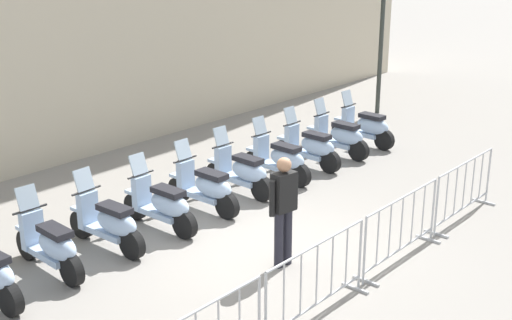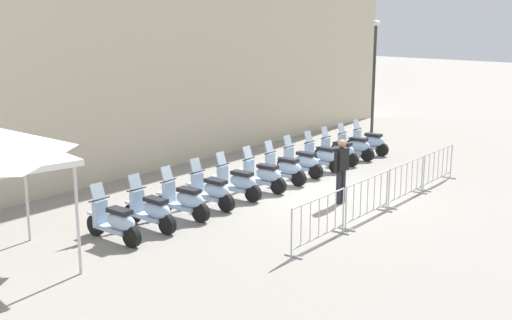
{
  "view_description": "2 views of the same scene",
  "coord_description": "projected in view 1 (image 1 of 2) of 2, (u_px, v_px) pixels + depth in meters",
  "views": [
    {
      "loc": [
        -6.43,
        -7.74,
        4.88
      ],
      "look_at": [
        1.12,
        1.67,
        0.86
      ],
      "focal_mm": 48.72,
      "sensor_mm": 36.0,
      "label": 1
    },
    {
      "loc": [
        -12.38,
        -11.0,
        4.73
      ],
      "look_at": [
        -1.62,
        1.18,
        1.11
      ],
      "focal_mm": 43.55,
      "sensor_mm": 36.0,
      "label": 2
    }
  ],
  "objects": [
    {
      "name": "motorcycle_10",
      "position": [
        339.0,
        136.0,
        15.59
      ],
      "size": [
        0.63,
        1.72,
        1.24
      ],
      "color": "black",
      "rests_on": "ground"
    },
    {
      "name": "motorcycle_7",
      "position": [
        242.0,
        172.0,
        13.33
      ],
      "size": [
        0.61,
        1.72,
        1.24
      ],
      "color": "black",
      "rests_on": "ground"
    },
    {
      "name": "motorcycle_4",
      "position": [
        109.0,
        223.0,
        11.0
      ],
      "size": [
        0.69,
        1.71,
        1.24
      ],
      "color": "black",
      "rests_on": "ground"
    },
    {
      "name": "motorcycle_3",
      "position": [
        51.0,
        245.0,
        10.22
      ],
      "size": [
        0.6,
        1.72,
        1.24
      ],
      "color": "black",
      "rests_on": "ground"
    },
    {
      "name": "barrier_segment_2",
      "position": [
        401.0,
        229.0,
        10.61
      ],
      "size": [
        2.07,
        0.78,
        1.07
      ],
      "color": "#B2B5B7",
      "rests_on": "ground"
    },
    {
      "name": "motorcycle_8",
      "position": [
        280.0,
        159.0,
        14.05
      ],
      "size": [
        0.61,
        1.72,
        1.24
      ],
      "color": "black",
      "rests_on": "ground"
    },
    {
      "name": "motorcycle_9",
      "position": [
        310.0,
        147.0,
        14.83
      ],
      "size": [
        0.63,
        1.72,
        1.24
      ],
      "color": "black",
      "rests_on": "ground"
    },
    {
      "name": "ground_plane",
      "position": [
        267.0,
        251.0,
        11.09
      ],
      "size": [
        120.0,
        120.0,
        0.0
      ],
      "primitive_type": "plane",
      "color": "gray"
    },
    {
      "name": "street_lamp",
      "position": [
        383.0,
        5.0,
        18.44
      ],
      "size": [
        0.36,
        0.36,
        4.81
      ],
      "color": "#2D332D",
      "rests_on": "ground"
    },
    {
      "name": "barrier_segment_3",
      "position": [
        464.0,
        190.0,
        12.17
      ],
      "size": [
        2.07,
        0.78,
        1.07
      ],
      "color": "#B2B5B7",
      "rests_on": "ground"
    },
    {
      "name": "motorcycle_5",
      "position": [
        162.0,
        205.0,
        11.73
      ],
      "size": [
        0.67,
        1.72,
        1.24
      ],
      "color": "black",
      "rests_on": "ground"
    },
    {
      "name": "barrier_segment_1",
      "position": [
        317.0,
        281.0,
        9.04
      ],
      "size": [
        2.07,
        0.78,
        1.07
      ],
      "color": "#B2B5B7",
      "rests_on": "ground"
    },
    {
      "name": "officer_near_row_end",
      "position": [
        284.0,
        205.0,
        10.31
      ],
      "size": [
        0.55,
        0.23,
        1.73
      ],
      "color": "#23232D",
      "rests_on": "ground"
    },
    {
      "name": "motorcycle_6",
      "position": [
        205.0,
        187.0,
        12.51
      ],
      "size": [
        0.65,
        1.72,
        1.24
      ],
      "color": "black",
      "rests_on": "ground"
    },
    {
      "name": "motorcycle_11",
      "position": [
        365.0,
        127.0,
        16.35
      ],
      "size": [
        0.61,
        1.72,
        1.24
      ],
      "color": "black",
      "rests_on": "ground"
    }
  ]
}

